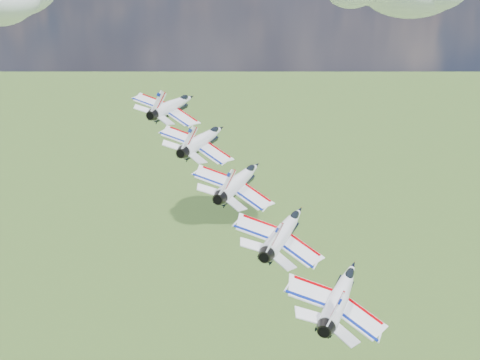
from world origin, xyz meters
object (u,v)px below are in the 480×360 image
(jet_4, at_px, (341,293))
(jet_1, at_px, (204,139))
(jet_2, at_px, (240,180))
(jet_3, at_px, (285,230))
(jet_0, at_px, (173,105))

(jet_4, bearing_deg, jet_1, 139.89)
(jet_2, distance_m, jet_3, 11.40)
(jet_0, height_order, jet_3, jet_0)
(jet_1, height_order, jet_4, jet_1)
(jet_1, relative_size, jet_3, 1.00)
(jet_1, bearing_deg, jet_3, -40.11)
(jet_0, xyz_separation_m, jet_3, (23.40, -23.47, -8.49))
(jet_3, relative_size, jet_4, 1.00)
(jet_3, distance_m, jet_4, 11.40)
(jet_0, height_order, jet_2, jet_0)
(jet_1, xyz_separation_m, jet_3, (15.60, -15.65, -5.66))
(jet_0, bearing_deg, jet_1, -40.11)
(jet_2, xyz_separation_m, jet_4, (15.60, -15.65, -5.66))
(jet_0, height_order, jet_1, jet_0)
(jet_2, distance_m, jet_4, 22.81)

